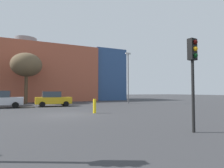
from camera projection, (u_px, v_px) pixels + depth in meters
The scene contains 8 objects.
ground_plane at pixel (63, 115), 13.29m from camera, with size 200.00×200.00×0.00m, color #38383A.
building_backdrop at pixel (25, 74), 35.44m from camera, with size 38.00×13.19×12.11m.
parked_car_1 at pixel (1, 99), 19.26m from camera, with size 4.16×2.04×1.80m.
parked_car_2 at pixel (53, 99), 21.46m from camera, with size 3.99×1.96×1.73m.
traffic_light_near_right at pixel (193, 63), 7.64m from camera, with size 0.39×0.38×3.88m.
bare_tree_0 at pixel (27, 65), 26.74m from camera, with size 4.31×4.31×7.36m.
bollard_yellow_0 at pixel (95, 106), 14.45m from camera, with size 0.24×0.24×1.11m, color yellow.
street_lamp at pixel (128, 74), 26.99m from camera, with size 0.80×0.24×7.46m.
Camera 1 is at (-2.43, -13.62, 1.65)m, focal length 29.55 mm.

